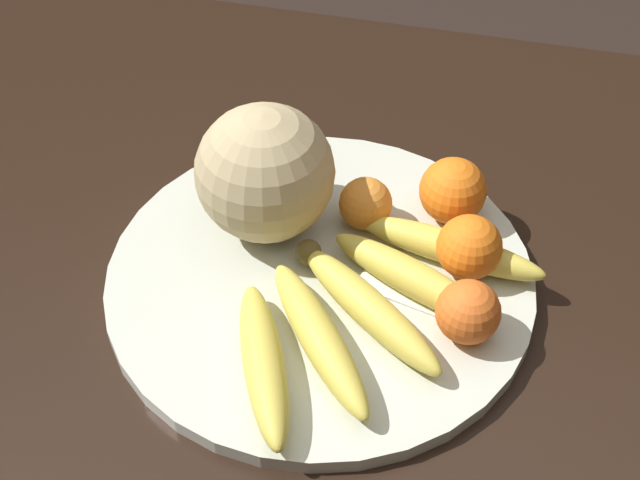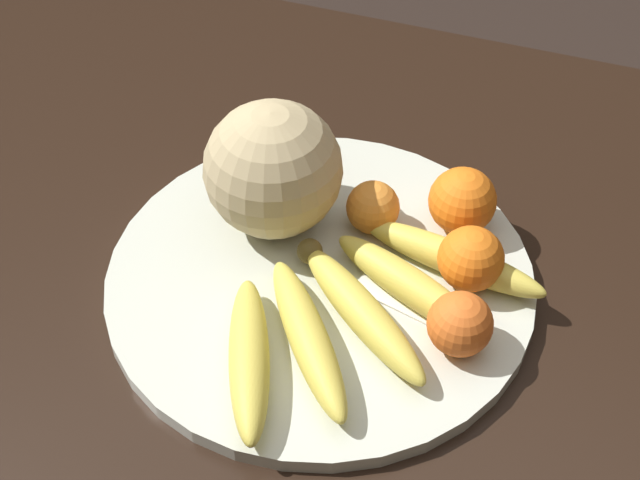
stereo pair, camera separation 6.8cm
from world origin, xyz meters
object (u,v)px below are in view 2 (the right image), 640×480
at_px(orange_front_right, 471,259).
at_px(orange_mid_center, 462,201).
at_px(banana_bunch, 357,309).
at_px(orange_front_left, 373,207).
at_px(kitchen_table, 294,318).
at_px(melon, 273,169).
at_px(fruit_bowl, 320,278).
at_px(orange_back_left, 460,324).
at_px(produce_tag, 400,296).

height_order(orange_front_right, orange_mid_center, orange_mid_center).
relative_size(banana_bunch, orange_front_left, 5.48).
bearing_deg(kitchen_table, melon, 131.14).
xyz_separation_m(orange_front_left, orange_mid_center, (0.09, 0.03, 0.01)).
height_order(melon, orange_front_right, melon).
height_order(fruit_bowl, orange_front_left, orange_front_left).
height_order(orange_back_left, produce_tag, orange_back_left).
bearing_deg(orange_front_left, orange_mid_center, 20.97).
distance_m(melon, orange_front_left, 0.12).
bearing_deg(fruit_bowl, orange_front_left, 70.13).
bearing_deg(kitchen_table, banana_bunch, -35.66).
xyz_separation_m(orange_back_left, produce_tag, (-0.07, 0.04, -0.03)).
height_order(kitchen_table, orange_mid_center, orange_mid_center).
bearing_deg(orange_front_left, fruit_bowl, -109.87).
bearing_deg(melon, orange_back_left, -23.89).
relative_size(kitchen_table, banana_bunch, 4.17).
height_order(kitchen_table, orange_back_left, orange_back_left).
relative_size(orange_front_right, orange_mid_center, 0.92).
height_order(fruit_bowl, melon, melon).
distance_m(orange_front_left, orange_back_left, 0.18).
height_order(orange_front_right, produce_tag, orange_front_right).
xyz_separation_m(orange_front_right, produce_tag, (-0.06, -0.05, -0.03)).
height_order(banana_bunch, produce_tag, banana_bunch).
xyz_separation_m(kitchen_table, fruit_bowl, (0.04, -0.02, 0.11)).
bearing_deg(fruit_bowl, melon, 141.61).
bearing_deg(banana_bunch, orange_mid_center, 107.38).
xyz_separation_m(kitchen_table, banana_bunch, (0.10, -0.07, 0.13)).
height_order(fruit_bowl, orange_back_left, orange_back_left).
height_order(melon, orange_front_left, melon).
bearing_deg(kitchen_table, orange_mid_center, 32.20).
distance_m(orange_front_left, orange_front_right, 0.13).
bearing_deg(orange_front_right, banana_bunch, -135.41).
height_order(fruit_bowl, produce_tag, produce_tag).
bearing_deg(kitchen_table, orange_front_left, 43.50).
height_order(banana_bunch, orange_front_right, orange_front_right).
bearing_deg(melon, orange_mid_center, 17.29).
bearing_deg(banana_bunch, orange_front_left, 139.06).
bearing_deg(kitchen_table, fruit_bowl, -25.47).
distance_m(kitchen_table, produce_tag, 0.17).
xyz_separation_m(fruit_bowl, orange_front_left, (0.03, 0.09, 0.04)).
xyz_separation_m(melon, orange_front_right, (0.22, -0.02, -0.04)).
height_order(orange_front_left, orange_back_left, orange_back_left).
bearing_deg(orange_back_left, produce_tag, 149.88).
relative_size(orange_front_left, produce_tag, 0.59).
xyz_separation_m(fruit_bowl, orange_mid_center, (0.12, 0.12, 0.05)).
relative_size(melon, banana_bunch, 0.46).
bearing_deg(produce_tag, orange_mid_center, 88.79).
xyz_separation_m(orange_mid_center, produce_tag, (-0.03, -0.12, -0.04)).
relative_size(melon, orange_front_right, 2.18).
bearing_deg(orange_front_right, produce_tag, -143.19).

